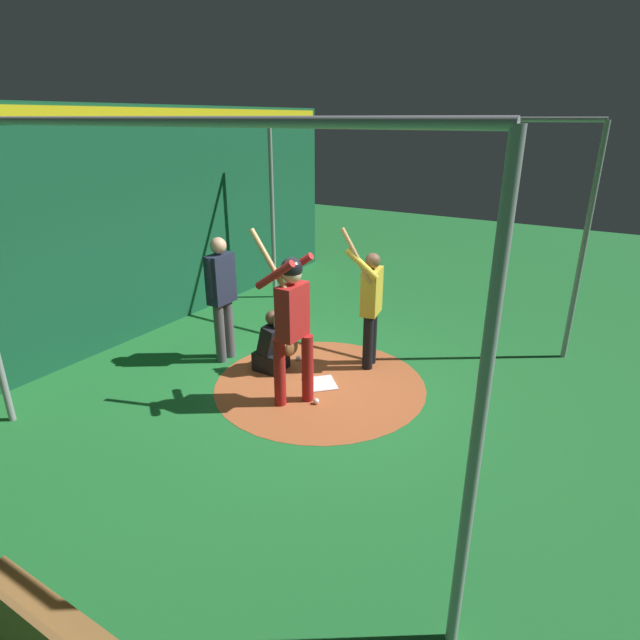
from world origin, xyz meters
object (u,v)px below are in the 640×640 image
object	(u,v)px
catcher	(273,347)
umpire	(222,292)
baseball_1	(298,358)
home_plate	(320,384)
baseball_0	(316,401)
bench	(42,638)
visitor	(371,302)
batter	(292,316)

from	to	relation	value
catcher	umpire	world-z (taller)	umpire
baseball_1	catcher	bearing A→B (deg)	-108.60
home_plate	baseball_0	xyz separation A→B (m)	(0.23, -0.47, 0.03)
home_plate	catcher	xyz separation A→B (m)	(-0.81, 0.04, 0.34)
bench	visitor	bearing A→B (deg)	93.74
baseball_1	baseball_0	bearing A→B (deg)	-46.12
baseball_0	baseball_1	xyz separation A→B (m)	(-0.90, 0.93, 0.00)
home_plate	umpire	bearing A→B (deg)	-178.56
umpire	baseball_1	xyz separation A→B (m)	(0.98, 0.50, -1.02)
umpire	bench	world-z (taller)	umpire
visitor	bench	world-z (taller)	visitor
bench	baseball_1	bearing A→B (deg)	105.27
batter	baseball_1	xyz separation A→B (m)	(-0.62, 1.03, -1.14)
visitor	baseball_1	xyz separation A→B (m)	(-0.97, -0.41, -0.94)
catcher	baseball_1	world-z (taller)	catcher
batter	umpire	world-z (taller)	batter
bench	baseball_1	xyz separation A→B (m)	(-1.31, 4.80, -0.40)
batter	umpire	distance (m)	1.68
batter	baseball_0	distance (m)	1.17
catcher	baseball_0	distance (m)	1.20
umpire	home_plate	bearing A→B (deg)	1.44
catcher	umpire	xyz separation A→B (m)	(-0.84, -0.08, 0.70)
umpire	baseball_0	distance (m)	2.18
batter	catcher	size ratio (longest dim) A/B	2.43
baseball_1	visitor	bearing A→B (deg)	23.06
catcher	visitor	world-z (taller)	visitor
home_plate	catcher	world-z (taller)	catcher
catcher	baseball_0	bearing A→B (deg)	-26.35
batter	baseball_1	world-z (taller)	batter
catcher	visitor	distance (m)	1.53
visitor	baseball_1	distance (m)	1.41
batter	baseball_0	size ratio (longest dim) A/B	30.11
home_plate	visitor	xyz separation A→B (m)	(0.30, 0.87, 0.97)
batter	umpire	size ratio (longest dim) A/B	1.20
baseball_0	bench	bearing A→B (deg)	-83.91
baseball_1	home_plate	bearing A→B (deg)	-34.64
bench	umpire	bearing A→B (deg)	118.02
home_plate	visitor	bearing A→B (deg)	70.81
batter	bench	bearing A→B (deg)	-79.54
catcher	visitor	bearing A→B (deg)	36.83
catcher	bench	distance (m)	4.62
home_plate	bench	world-z (taller)	bench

